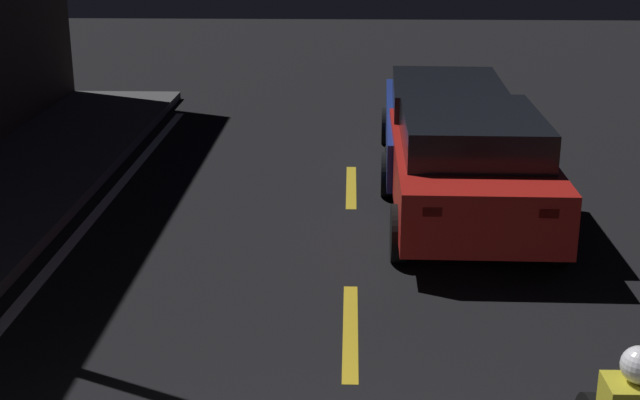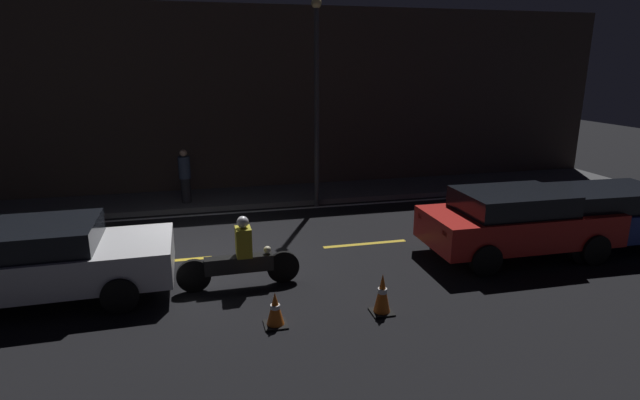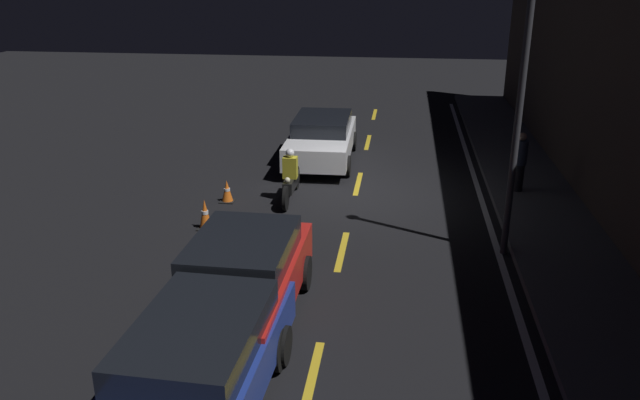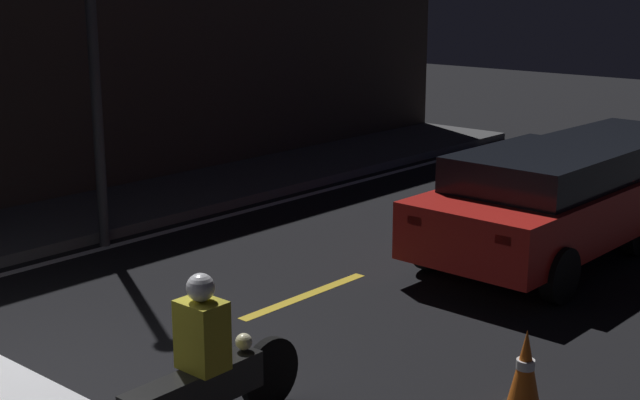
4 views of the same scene
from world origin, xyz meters
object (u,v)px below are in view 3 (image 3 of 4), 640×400
street_lamp (520,101)px  sedan_blue (195,369)px  traffic_cone_near (227,191)px  pedestrian (520,162)px  motorcycle (291,179)px  traffic_cone_mid (205,215)px  sedan_white (322,138)px  taxi_red (241,278)px

street_lamp → sedan_blue: bearing=-39.4°
traffic_cone_near → street_lamp: size_ratio=0.10×
street_lamp → pedestrian: bearing=167.3°
motorcycle → traffic_cone_near: (0.42, -1.59, -0.28)m
motorcycle → pedestrian: bearing=99.4°
street_lamp → traffic_cone_mid: bearing=-93.9°
sedan_blue → traffic_cone_near: sedan_blue is taller
motorcycle → traffic_cone_mid: size_ratio=3.20×
sedan_blue → motorcycle: size_ratio=2.03×
sedan_white → street_lamp: (6.20, 4.67, 2.49)m
taxi_red → sedan_blue: bearing=1.3°
sedan_white → traffic_cone_near: (3.95, -1.94, -0.47)m
motorcycle → sedan_white: bearing=173.7°
sedan_blue → street_lamp: bearing=142.5°
sedan_white → sedan_blue: 12.00m
taxi_red → pedestrian: 9.01m
street_lamp → sedan_white: bearing=-143.0°
motorcycle → taxi_red: bearing=1.4°
motorcycle → traffic_cone_mid: 2.75m
taxi_red → traffic_cone_near: (-5.56, -1.82, -0.50)m
motorcycle → street_lamp: bearing=61.2°
motorcycle → street_lamp: 6.28m
motorcycle → street_lamp: street_lamp is taller
pedestrian → traffic_cone_mid: bearing=-66.3°
motorcycle → traffic_cone_mid: (2.23, -1.60, -0.21)m
traffic_cone_mid → street_lamp: 7.23m
motorcycle → street_lamp: size_ratio=0.40×
traffic_cone_near → pedestrian: 7.62m
taxi_red → traffic_cone_mid: size_ratio=5.73×
traffic_cone_near → pedestrian: bearing=101.1°
taxi_red → traffic_cone_near: size_ratio=7.10×
motorcycle → street_lamp: (2.68, 5.01, 2.68)m
sedan_blue → street_lamp: (-5.80, 4.76, 2.50)m
pedestrian → sedan_blue: bearing=-30.5°
traffic_cone_near → pedestrian: pedestrian is taller
traffic_cone_mid → pedestrian: size_ratio=0.46×
taxi_red → pedestrian: pedestrian is taller
sedan_blue → street_lamp: size_ratio=0.80×
taxi_red → sedan_blue: size_ratio=0.88×
motorcycle → pedestrian: pedestrian is taller
taxi_red → sedan_blue: 2.49m
sedan_white → motorcycle: (3.52, -0.34, -0.19)m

